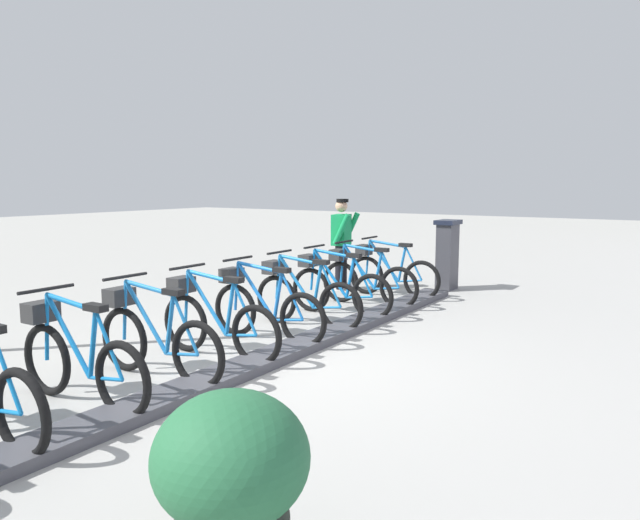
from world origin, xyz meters
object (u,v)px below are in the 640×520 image
Objects in this scene: bike_docked_2 at (336,286)px; bike_docked_6 at (154,336)px; planter_bush at (232,479)px; worker_near_rack at (342,240)px; payment_kiosk at (447,254)px; bike_docked_3 at (303,296)px; bike_docked_1 at (365,279)px; bike_docked_0 at (389,272)px; bike_docked_5 at (214,320)px; bike_docked_7 at (77,358)px; bike_docked_4 at (263,307)px.

bike_docked_2 is 3.46m from bike_docked_6.
bike_docked_6 is 1.77× the size of planter_bush.
worker_near_rack reaches higher than bike_docked_6.
payment_kiosk is 0.74× the size of bike_docked_3.
bike_docked_1 is 1.00× the size of bike_docked_3.
planter_bush is (-2.73, 5.37, 0.11)m from bike_docked_2.
worker_near_rack is 1.71× the size of planter_bush.
planter_bush is at bearing 117.59° from worker_near_rack.
bike_docked_1 is at bearing -66.31° from planter_bush.
bike_docked_1 is at bearing 135.96° from worker_near_rack.
bike_docked_1 is 1.77× the size of planter_bush.
bike_docked_5 is (0.00, 4.32, 0.00)m from bike_docked_0.
payment_kiosk is 0.74× the size of bike_docked_6.
bike_docked_6 is at bearing 84.88° from payment_kiosk.
bike_docked_1 is at bearing -90.00° from bike_docked_5.
bike_docked_2 is at bearing 78.92° from payment_kiosk.
bike_docked_6 is (0.00, 5.19, 0.00)m from bike_docked_0.
bike_docked_3 is (0.00, 0.86, 0.00)m from bike_docked_2.
bike_docked_7 is 1.77× the size of planter_bush.
payment_kiosk is 0.74× the size of bike_docked_0.
bike_docked_0 and bike_docked_1 have the same top height.
worker_near_rack is (1.05, -0.16, 0.48)m from bike_docked_0.
bike_docked_1 and bike_docked_7 have the same top height.
bike_docked_6 is (0.57, 6.38, -0.24)m from payment_kiosk.
bike_docked_3 is 2.59m from bike_docked_6.
payment_kiosk is 7.27m from bike_docked_7.
bike_docked_4 reaches higher than planter_bush.
bike_docked_4 is 3.79m from worker_near_rack.
planter_bush is at bearing 117.00° from bike_docked_2.
bike_docked_0 is 4.32m from bike_docked_5.
bike_docked_6 is at bearing 90.00° from bike_docked_4.
payment_kiosk reaches higher than bike_docked_3.
bike_docked_6 is at bearing 90.00° from bike_docked_5.
worker_near_rack is (1.05, -4.48, 0.48)m from bike_docked_5.
bike_docked_2 is at bearing -90.00° from bike_docked_6.
bike_docked_6 is (0.00, 2.59, 0.00)m from bike_docked_3.
bike_docked_5 is (0.57, 5.51, -0.24)m from payment_kiosk.
bike_docked_0 is at bearing -90.00° from bike_docked_3.
bike_docked_6 is at bearing 90.00° from bike_docked_2.
worker_near_rack is at bearing 32.47° from payment_kiosk.
bike_docked_0 is at bearing -90.00° from bike_docked_5.
payment_kiosk is at bearing -97.01° from bike_docked_4.
payment_kiosk is at bearing -101.08° from bike_docked_2.
bike_docked_7 is 6.31m from worker_near_rack.
bike_docked_6 is at bearing 90.00° from bike_docked_1.
bike_docked_0 is 0.86m from bike_docked_1.
bike_docked_4 is at bearing -90.00° from bike_docked_5.
bike_docked_2 reaches higher than planter_bush.
worker_near_rack reaches higher than bike_docked_1.
bike_docked_7 reaches higher than planter_bush.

